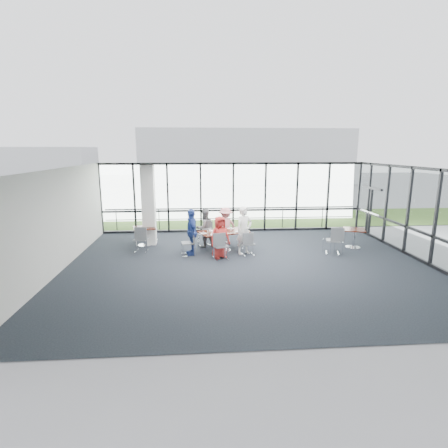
{
  "coord_description": "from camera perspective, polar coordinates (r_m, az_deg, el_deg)",
  "views": [
    {
      "loc": [
        -1.64,
        -10.97,
        3.79
      ],
      "look_at": [
        -0.69,
        1.51,
        1.1
      ],
      "focal_mm": 28.0,
      "sensor_mm": 36.0,
      "label": 1
    }
  ],
  "objects": [
    {
      "name": "side_table_left",
      "position": [
        14.25,
        -12.9,
        -1.0
      ],
      "size": [
        1.0,
        1.0,
        0.75
      ],
      "rotation": [
        0.0,
        0.0,
        0.23
      ],
      "color": "#330B0A",
      "rests_on": "ground"
    },
    {
      "name": "plate_nr",
      "position": [
        13.11,
        2.47,
        -1.25
      ],
      "size": [
        0.28,
        0.28,
        0.01
      ],
      "primitive_type": "cylinder",
      "color": "white",
      "rests_on": "main_table"
    },
    {
      "name": "condiment_caddy",
      "position": [
        13.24,
        -0.31,
        -1.05
      ],
      "size": [
        0.1,
        0.07,
        0.04
      ],
      "primitive_type": "cube",
      "color": "black",
      "rests_on": "main_table"
    },
    {
      "name": "guard_rail",
      "position": [
        16.97,
        1.29,
        0.96
      ],
      "size": [
        12.0,
        0.06,
        0.06
      ],
      "primitive_type": "cylinder",
      "rotation": [
        0.0,
        1.57,
        0.0
      ],
      "color": "#2D2D33",
      "rests_on": "ground"
    },
    {
      "name": "diner_far_right",
      "position": [
        14.05,
        0.26,
        -0.33
      ],
      "size": [
        1.1,
        0.87,
        1.52
      ],
      "primitive_type": "imported",
      "rotation": [
        0.0,
        0.0,
        3.57
      ],
      "color": "pink",
      "rests_on": "ground"
    },
    {
      "name": "green_bottle",
      "position": [
        13.21,
        0.0,
        -0.72
      ],
      "size": [
        0.05,
        0.05,
        0.2
      ],
      "primitive_type": "cylinder",
      "color": "#146A15",
      "rests_on": "main_table"
    },
    {
      "name": "apron",
      "position": [
        21.37,
        0.13,
        1.87
      ],
      "size": [
        80.0,
        70.0,
        0.02
      ],
      "primitive_type": "cube",
      "color": "gray",
      "rests_on": "ground"
    },
    {
      "name": "tumbler_b",
      "position": [
        13.13,
        1.21,
        -0.95
      ],
      "size": [
        0.07,
        0.07,
        0.14
      ],
      "primitive_type": "cylinder",
      "color": "white",
      "rests_on": "main_table"
    },
    {
      "name": "grass_strip",
      "position": [
        19.41,
        0.59,
        0.91
      ],
      "size": [
        80.0,
        5.0,
        0.01
      ],
      "primitive_type": "cube",
      "color": "#2E4F18",
      "rests_on": "ground"
    },
    {
      "name": "chair_spare_la",
      "position": [
        13.47,
        -13.4,
        -2.42
      ],
      "size": [
        0.54,
        0.54,
        0.96
      ],
      "primitive_type": null,
      "rotation": [
        0.0,
        0.0,
        -0.15
      ],
      "color": "slate",
      "rests_on": "ground"
    },
    {
      "name": "chair_main_fl",
      "position": [
        13.88,
        -3.06,
        -1.77
      ],
      "size": [
        0.62,
        0.62,
        0.92
      ],
      "primitive_type": null,
      "rotation": [
        0.0,
        0.0,
        3.74
      ],
      "color": "slate",
      "rests_on": "ground"
    },
    {
      "name": "curtain_wall_back",
      "position": [
        16.2,
        1.51,
        4.36
      ],
      "size": [
        12.0,
        0.1,
        3.2
      ],
      "primitive_type": "cube",
      "color": "white",
      "rests_on": "ground"
    },
    {
      "name": "ceiling",
      "position": [
        11.1,
        4.21,
        9.06
      ],
      "size": [
        12.0,
        10.0,
        0.04
      ],
      "primitive_type": "cube",
      "color": "white",
      "rests_on": "ground"
    },
    {
      "name": "structural_column",
      "position": [
        14.27,
        -12.2,
        3.04
      ],
      "size": [
        0.5,
        0.5,
        3.2
      ],
      "primitive_type": "cube",
      "color": "white",
      "rests_on": "ground"
    },
    {
      "name": "chair_main_end",
      "position": [
        12.73,
        -5.91,
        -3.11
      ],
      "size": [
        0.51,
        0.51,
        0.91
      ],
      "primitive_type": null,
      "rotation": [
        0.0,
        0.0,
        -1.41
      ],
      "color": "slate",
      "rests_on": "ground"
    },
    {
      "name": "hangar_main",
      "position": [
        43.34,
        3.19,
        11.08
      ],
      "size": [
        24.0,
        10.0,
        6.0
      ],
      "primitive_type": "cube",
      "color": "silver",
      "rests_on": "ground"
    },
    {
      "name": "menu_b",
      "position": [
        13.24,
        3.52,
        -1.15
      ],
      "size": [
        0.35,
        0.26,
        0.0
      ],
      "primitive_type": "cube",
      "rotation": [
        0.0,
        0.0,
        0.13
      ],
      "color": "white",
      "rests_on": "main_table"
    },
    {
      "name": "chair_main_fr",
      "position": [
        14.2,
        -0.16,
        -1.41
      ],
      "size": [
        0.59,
        0.59,
        0.93
      ],
      "primitive_type": null,
      "rotation": [
        0.0,
        0.0,
        3.53
      ],
      "color": "slate",
      "rests_on": "ground"
    },
    {
      "name": "wall_left",
      "position": [
        12.0,
        -25.55,
        0.42
      ],
      "size": [
        0.1,
        10.0,
        3.2
      ],
      "primitive_type": "cube",
      "color": "silver",
      "rests_on": "ground"
    },
    {
      "name": "plate_end",
      "position": [
        12.84,
        -3.35,
        -1.55
      ],
      "size": [
        0.23,
        0.23,
        0.01
      ],
      "primitive_type": "cylinder",
      "color": "white",
      "rests_on": "main_table"
    },
    {
      "name": "menu_a",
      "position": [
        12.82,
        0.2,
        -1.57
      ],
      "size": [
        0.34,
        0.31,
        0.0
      ],
      "primitive_type": "cube",
      "rotation": [
        0.0,
        0.0,
        0.5
      ],
      "color": "white",
      "rests_on": "main_table"
    },
    {
      "name": "menu_c",
      "position": [
        13.53,
        -0.44,
        -0.84
      ],
      "size": [
        0.33,
        0.33,
        0.0
      ],
      "primitive_type": "cube",
      "rotation": [
        0.0,
        0.0,
        0.84
      ],
      "color": "white",
      "rests_on": "main_table"
    },
    {
      "name": "diner_end",
      "position": [
        12.73,
        -5.31,
        -1.29
      ],
      "size": [
        0.74,
        1.08,
        1.69
      ],
      "primitive_type": "imported",
      "rotation": [
        0.0,
        0.0,
        -1.36
      ],
      "color": "#2D479F",
      "rests_on": "ground"
    },
    {
      "name": "plate_nl",
      "position": [
        12.65,
        -1.69,
        -1.74
      ],
      "size": [
        0.26,
        0.26,
        0.01
      ],
      "primitive_type": "cylinder",
      "color": "white",
      "rests_on": "main_table"
    },
    {
      "name": "chair_main_nl",
      "position": [
        12.21,
        -0.54,
        -3.58
      ],
      "size": [
        0.58,
        0.58,
        0.96
      ],
      "primitive_type": null,
      "rotation": [
        0.0,
        0.0,
        0.28
      ],
      "color": "slate",
      "rests_on": "ground"
    },
    {
      "name": "curtain_wall_right",
      "position": [
        13.55,
        30.08,
        1.18
      ],
      "size": [
        0.1,
        10.0,
        3.2
      ],
      "primitive_type": "cube",
      "color": "white",
      "rests_on": "ground"
    },
    {
      "name": "plate_fr",
      "position": [
        13.64,
        1.05,
        -0.71
      ],
      "size": [
        0.28,
        0.28,
        0.01
      ],
      "primitive_type": "cylinder",
      "color": "white",
      "rests_on": "main_table"
    },
    {
      "name": "main_table",
      "position": [
        13.2,
        -0.1,
        -1.79
      ],
      "size": [
        2.02,
        1.55,
        0.75
      ],
      "rotation": [
        0.0,
        0.0,
        0.36
      ],
      "color": "#330B0A",
      "rests_on": "ground"
    },
    {
      "name": "diner_far_left",
      "position": [
        13.7,
        -3.19,
        -0.65
      ],
      "size": [
        0.87,
        0.73,
        1.53
      ],
      "primitive_type": "imported",
      "rotation": [
        0.0,
        0.0,
        3.58
      ],
      "color": "slate",
      "rests_on": "ground"
    },
    {
      "name": "floor",
      "position": [
        11.72,
        3.97,
        -6.81
      ],
      "size": [
        12.0,
        10.0,
        0.02
      ],
      "primitive_type": "cube",
      "color": "black",
      "rests_on": "ground"
    },
    {
      "name": "ketchup_bottle",
      "position": [
        13.15,
        -0.22,
        -0.83
      ],
      "size": [
        0.06,
        0.06,
        0.18
      ],
      "primitive_type": "cylinder",
      "color": "#9D240F",
      "rests_on": "main_table"
    },
    {
      "name": "tumbler_d",
      "position": [
        12.8,
        -2.63,
        -1.27
      ],
      "size": [
        0.08,
        0.08,
        0.15
      ],
      "primitive_type": "cylinder",
      "color": "white",
      "rests_on": "main_table"
    },
    {
      "name": "exit_door",
      "position": [
        16.81,
        22.78,
        1.8
      ],
      "size": [
        0.12,
        1.6,
        2.1
      ],
      "primitive_type": "cube",
      "color": "black",
      "rests_on": "ground"
    },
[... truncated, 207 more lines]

